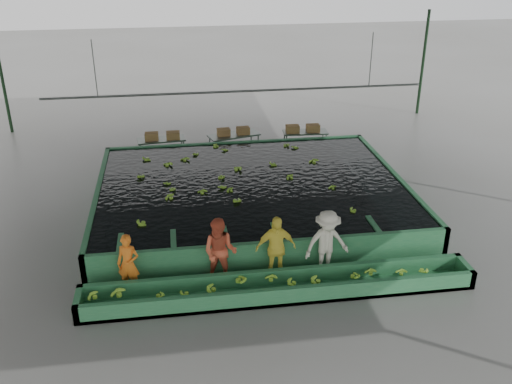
{
  "coord_description": "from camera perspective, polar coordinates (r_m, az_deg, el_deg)",
  "views": [
    {
      "loc": [
        -2.39,
        -15.35,
        8.47
      ],
      "look_at": [
        0.0,
        0.5,
        1.0
      ],
      "focal_mm": 40.0,
      "sensor_mm": 36.0,
      "label": 1
    }
  ],
  "objects": [
    {
      "name": "shed_roof",
      "position": [
        15.92,
        0.27,
        12.39
      ],
      "size": [
        20.0,
        22.0,
        0.04
      ],
      "primitive_type": "cube",
      "color": "#8F929C",
      "rests_on": "shed_posts"
    },
    {
      "name": "worker_b",
      "position": [
        14.68,
        -3.6,
        -6.0
      ],
      "size": [
        1.08,
        0.96,
        1.85
      ],
      "primitive_type": "imported",
      "rotation": [
        0.0,
        0.0,
        -0.34
      ],
      "color": "#D05534",
      "rests_on": "ground"
    },
    {
      "name": "packing_table_left",
      "position": [
        23.12,
        -9.39,
        4.27
      ],
      "size": [
        1.93,
        0.94,
        0.85
      ],
      "primitive_type": null,
      "rotation": [
        0.0,
        0.0,
        0.11
      ],
      "color": "#59605B",
      "rests_on": "ground"
    },
    {
      "name": "cableway_rail",
      "position": [
        21.21,
        -1.84,
        10.02
      ],
      "size": [
        0.08,
        0.08,
        14.0
      ],
      "primitive_type": "cylinder",
      "color": "#59605B",
      "rests_on": "shed_roof"
    },
    {
      "name": "rail_hanger_left",
      "position": [
        21.0,
        -15.85,
        11.77
      ],
      "size": [
        0.04,
        0.04,
        2.0
      ],
      "primitive_type": "cylinder",
      "color": "#59605B",
      "rests_on": "shed_roof"
    },
    {
      "name": "tank_water",
      "position": [
        18.65,
        -0.46,
        0.87
      ],
      "size": [
        9.7,
        7.7,
        0.0
      ],
      "primitive_type": "cube",
      "color": "black",
      "rests_on": "flotation_tank"
    },
    {
      "name": "ground",
      "position": [
        17.7,
        0.24,
        -3.61
      ],
      "size": [
        80.0,
        80.0,
        0.0
      ],
      "primitive_type": "plane",
      "color": "slate",
      "rests_on": "ground"
    },
    {
      "name": "flotation_tank",
      "position": [
        18.82,
        -0.45,
        -0.25
      ],
      "size": [
        10.0,
        8.0,
        0.9
      ],
      "primitive_type": null,
      "color": "#2B6D3F",
      "rests_on": "ground"
    },
    {
      "name": "worker_c",
      "position": [
        14.85,
        1.98,
        -5.64
      ],
      "size": [
        1.09,
        0.51,
        1.82
      ],
      "primitive_type": "imported",
      "rotation": [
        0.0,
        0.0,
        0.06
      ],
      "color": "#FFEC4D",
      "rests_on": "ground"
    },
    {
      "name": "floating_bananas",
      "position": [
        19.38,
        -0.79,
        1.82
      ],
      "size": [
        8.29,
        5.65,
        0.11
      ],
      "primitive_type": null,
      "color": "#7EBB2D",
      "rests_on": "tank_water"
    },
    {
      "name": "worker_d",
      "position": [
        15.12,
        7.1,
        -5.12
      ],
      "size": [
        1.29,
        0.85,
        1.87
      ],
      "primitive_type": "imported",
      "rotation": [
        0.0,
        0.0,
        0.13
      ],
      "color": "beige",
      "rests_on": "ground"
    },
    {
      "name": "packing_table_right",
      "position": [
        23.82,
        4.91,
        5.12
      ],
      "size": [
        1.85,
        0.82,
        0.83
      ],
      "primitive_type": null,
      "rotation": [
        0.0,
        0.0,
        -0.05
      ],
      "color": "#59605B",
      "rests_on": "ground"
    },
    {
      "name": "box_stack_right",
      "position": [
        23.62,
        4.69,
        6.01
      ],
      "size": [
        1.39,
        0.43,
        0.3
      ],
      "primitive_type": null,
      "rotation": [
        0.0,
        0.0,
        -0.03
      ],
      "color": "olive",
      "rests_on": "packing_table_right"
    },
    {
      "name": "rail_hanger_right",
      "position": [
        22.11,
        11.43,
        12.84
      ],
      "size": [
        0.04,
        0.04,
        2.0
      ],
      "primitive_type": "cylinder",
      "color": "#59605B",
      "rests_on": "shed_roof"
    },
    {
      "name": "sorting_trough",
      "position": [
        14.54,
        2.44,
        -9.47
      ],
      "size": [
        10.0,
        1.0,
        0.5
      ],
      "primitive_type": null,
      "color": "#2B6D3F",
      "rests_on": "ground"
    },
    {
      "name": "shed_posts",
      "position": [
        16.65,
        0.26,
        3.96
      ],
      "size": [
        20.0,
        22.0,
        5.0
      ],
      "primitive_type": null,
      "color": "black",
      "rests_on": "ground"
    },
    {
      "name": "packing_table_mid",
      "position": [
        23.14,
        -2.21,
        4.71
      ],
      "size": [
        2.17,
        1.33,
        0.92
      ],
      "primitive_type": null,
      "rotation": [
        0.0,
        0.0,
        0.28
      ],
      "color": "#59605B",
      "rests_on": "ground"
    },
    {
      "name": "box_stack_mid",
      "position": [
        22.94,
        -2.27,
        5.76
      ],
      "size": [
        1.33,
        0.49,
        0.28
      ],
      "primitive_type": null,
      "rotation": [
        0.0,
        0.0,
        0.1
      ],
      "color": "olive",
      "rests_on": "packing_table_mid"
    },
    {
      "name": "box_stack_left",
      "position": [
        22.91,
        -9.32,
        5.22
      ],
      "size": [
        1.36,
        0.39,
        0.29
      ],
      "primitive_type": null,
      "rotation": [
        0.0,
        0.0,
        -0.01
      ],
      "color": "olive",
      "rests_on": "packing_table_left"
    },
    {
      "name": "trough_bananas",
      "position": [
        14.46,
        2.45,
        -8.98
      ],
      "size": [
        8.67,
        0.58,
        0.12
      ],
      "primitive_type": null,
      "color": "#7EBB2D",
      "rests_on": "sorting_trough"
    },
    {
      "name": "worker_a",
      "position": [
        14.78,
        -12.65,
        -7.01
      ],
      "size": [
        0.66,
        0.53,
        1.58
      ],
      "primitive_type": "imported",
      "rotation": [
        0.0,
        0.0,
        -0.29
      ],
      "color": "orange",
      "rests_on": "ground"
    }
  ]
}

